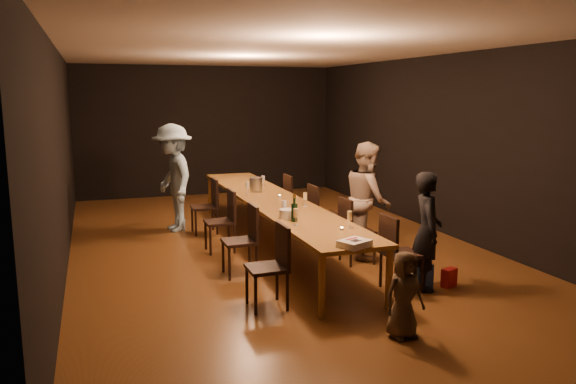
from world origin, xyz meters
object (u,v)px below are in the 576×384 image
object	(u,v)px
table	(273,202)
child	(404,295)
chair_left_0	(267,267)
woman_tan	(368,199)
chair_right_2	(324,213)
chair_left_1	(239,241)
woman_birthday	(427,231)
man_blue	(173,178)
ice_bucket	(256,184)
chair_right_0	(402,253)
chair_right_1	(357,230)
champagne_bottle	(294,208)
chair_right_3	(298,200)
birthday_cake	(354,243)
chair_left_3	(204,206)
plate_stack	(287,214)
chair_left_2	(219,221)

from	to	relation	value
table	child	size ratio (longest dim) A/B	6.97
chair_left_0	woman_tan	world-z (taller)	woman_tan
chair_right_2	chair_left_1	distance (m)	2.08
woman_birthday	man_blue	world-z (taller)	man_blue
woman_tan	ice_bucket	xyz separation A→B (m)	(-1.21, 1.67, 0.03)
chair_right_0	chair_right_1	size ratio (longest dim) A/B	1.00
chair_right_0	chair_left_1	distance (m)	2.08
chair_left_1	champagne_bottle	world-z (taller)	champagne_bottle
chair_right_3	birthday_cake	world-z (taller)	chair_right_3
chair_right_2	chair_left_0	world-z (taller)	same
chair_right_2	chair_left_3	xyz separation A→B (m)	(-1.70, 1.20, 0.00)
table	chair_right_3	xyz separation A→B (m)	(0.85, 1.20, -0.24)
birthday_cake	plate_stack	world-z (taller)	plate_stack
chair_left_0	woman_birthday	bearing A→B (deg)	-91.60
ice_bucket	chair_right_3	bearing A→B (deg)	25.85
woman_tan	man_blue	distance (m)	3.49
plate_stack	birthday_cake	bearing A→B (deg)	-82.02
chair_left_1	chair_left_2	xyz separation A→B (m)	(0.00, 1.20, 0.00)
table	champagne_bottle	distance (m)	1.59
chair_left_0	man_blue	bearing A→B (deg)	6.46
child	champagne_bottle	size ratio (longest dim) A/B	2.49
table	chair_left_3	xyz separation A→B (m)	(-0.85, 1.20, -0.24)
chair_left_2	plate_stack	xyz separation A→B (m)	(0.60, -1.37, 0.35)
chair_right_3	chair_left_1	world-z (taller)	same
table	plate_stack	world-z (taller)	plate_stack
birthday_cake	ice_bucket	bearing A→B (deg)	66.11
chair_left_2	table	bearing A→B (deg)	-90.00
chair_right_3	table	bearing A→B (deg)	-35.31
chair_right_3	chair_left_3	world-z (taller)	same
table	woman_tan	bearing A→B (deg)	-38.39
chair_left_0	woman_tan	size ratio (longest dim) A/B	0.56
chair_left_2	man_blue	size ratio (longest dim) A/B	0.50
child	birthday_cake	distance (m)	0.80
chair_right_0	child	distance (m)	1.36
champagne_bottle	chair_left_3	bearing A→B (deg)	102.84
chair_right_0	woman_tan	world-z (taller)	woman_tan
man_blue	plate_stack	size ratio (longest dim) A/B	8.56
chair_left_3	man_blue	bearing A→B (deg)	50.38
man_blue	plate_stack	xyz separation A→B (m)	(1.05, -2.94, -0.11)
chair_right_2	man_blue	world-z (taller)	man_blue
woman_tan	man_blue	bearing A→B (deg)	62.34
woman_birthday	champagne_bottle	size ratio (longest dim) A/B	4.17
chair_left_0	woman_birthday	distance (m)	2.02
chair_right_0	plate_stack	size ratio (longest dim) A/B	4.30
chair_right_0	plate_stack	bearing A→B (deg)	-133.34
table	chair_left_0	xyz separation A→B (m)	(-0.85, -2.40, -0.24)
chair_left_3	chair_left_0	bearing A→B (deg)	-180.00
man_blue	champagne_bottle	bearing A→B (deg)	10.86
chair_right_3	woman_tan	size ratio (longest dim) A/B	0.56
chair_left_3	birthday_cake	bearing A→B (deg)	-168.71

